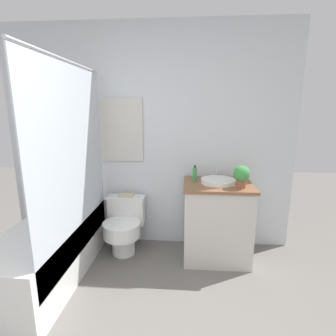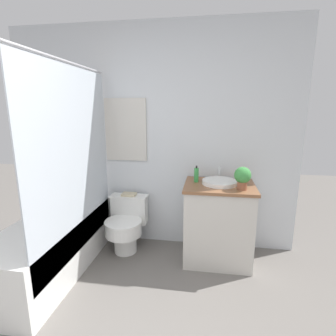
{
  "view_description": "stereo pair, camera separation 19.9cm",
  "coord_description": "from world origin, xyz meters",
  "px_view_note": "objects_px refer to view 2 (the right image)",
  "views": [
    {
      "loc": [
        0.46,
        -0.72,
        1.59
      ],
      "look_at": [
        0.27,
        1.77,
        1.02
      ],
      "focal_mm": 28.0,
      "sensor_mm": 36.0,
      "label": 1
    },
    {
      "loc": [
        0.66,
        -0.69,
        1.59
      ],
      "look_at": [
        0.27,
        1.77,
        1.02
      ],
      "focal_mm": 28.0,
      "sensor_mm": 36.0,
      "label": 2
    }
  ],
  "objects_px": {
    "toilet": "(126,224)",
    "soap_bottle": "(196,175)",
    "potted_plant": "(243,177)",
    "sink": "(220,182)",
    "book_on_tank": "(129,194)"
  },
  "relations": [
    {
      "from": "toilet",
      "to": "potted_plant",
      "type": "relative_size",
      "value": 2.75
    },
    {
      "from": "toilet",
      "to": "soap_bottle",
      "type": "relative_size",
      "value": 3.48
    },
    {
      "from": "toilet",
      "to": "potted_plant",
      "type": "distance_m",
      "value": 1.39
    },
    {
      "from": "sink",
      "to": "soap_bottle",
      "type": "height_order",
      "value": "soap_bottle"
    },
    {
      "from": "toilet",
      "to": "book_on_tank",
      "type": "distance_m",
      "value": 0.34
    },
    {
      "from": "toilet",
      "to": "potted_plant",
      "type": "height_order",
      "value": "potted_plant"
    },
    {
      "from": "sink",
      "to": "book_on_tank",
      "type": "distance_m",
      "value": 1.06
    },
    {
      "from": "toilet",
      "to": "soap_bottle",
      "type": "bearing_deg",
      "value": 2.44
    },
    {
      "from": "soap_bottle",
      "to": "potted_plant",
      "type": "relative_size",
      "value": 0.79
    },
    {
      "from": "sink",
      "to": "potted_plant",
      "type": "distance_m",
      "value": 0.28
    },
    {
      "from": "potted_plant",
      "to": "sink",
      "type": "bearing_deg",
      "value": 142.0
    },
    {
      "from": "book_on_tank",
      "to": "soap_bottle",
      "type": "bearing_deg",
      "value": -7.97
    },
    {
      "from": "toilet",
      "to": "potted_plant",
      "type": "xyz_separation_m",
      "value": [
        1.22,
        -0.17,
        0.65
      ]
    },
    {
      "from": "sink",
      "to": "soap_bottle",
      "type": "bearing_deg",
      "value": 170.62
    },
    {
      "from": "toilet",
      "to": "sink",
      "type": "distance_m",
      "value": 1.15
    }
  ]
}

